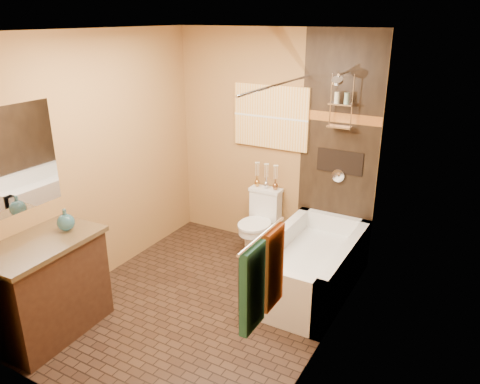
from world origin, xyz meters
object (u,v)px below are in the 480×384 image
Objects in this scene: toilet at (259,222)px; vanity at (45,287)px; bathtub at (310,269)px; sunset_painting at (271,117)px.

vanity is at bearing -112.30° from toilet.
vanity is (-1.72, -1.75, 0.22)m from bathtub.
vanity is at bearing -134.58° from bathtub.
vanity is at bearing -110.11° from sunset_painting.
bathtub is (0.82, -0.73, -1.33)m from sunset_painting.
sunset_painting is 1.23× the size of toilet.
toilet is (-0.82, 0.48, 0.15)m from bathtub.
toilet is at bearing 149.84° from bathtub.
sunset_painting is at bearing 89.85° from toilet.
bathtub is 2.47m from vanity.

